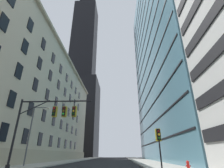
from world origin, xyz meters
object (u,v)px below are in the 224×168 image
Objects in this scene: traffic_signal_mast at (51,117)px; fire_hydrant at (188,165)px; traffic_light_near_right at (158,137)px; street_lamppost at (33,129)px.

fire_hydrant is (12.70, 0.16, -4.31)m from traffic_signal_mast.
traffic_signal_mast is at bearing 174.67° from traffic_light_near_right.
fire_hydrant is (2.53, 1.10, -2.26)m from traffic_light_near_right.
traffic_light_near_right is at bearing -5.33° from traffic_signal_mast.
street_lamppost is (-15.25, 7.68, 1.86)m from traffic_light_near_right.
street_lamppost is 9.05× the size of fire_hydrant.
street_lamppost is at bearing 127.08° from traffic_signal_mast.
traffic_signal_mast reaches higher than fire_hydrant.
traffic_signal_mast is 10.41m from traffic_light_near_right.
traffic_signal_mast is at bearing -179.30° from fire_hydrant.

